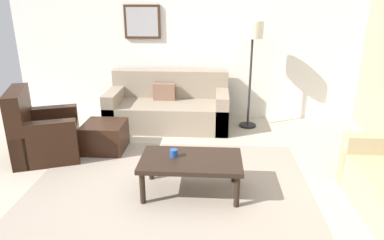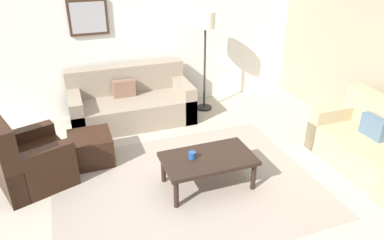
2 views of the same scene
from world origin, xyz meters
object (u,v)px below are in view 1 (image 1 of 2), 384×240
at_px(lamp_standing, 252,41).
at_px(framed_artwork, 142,22).
at_px(coffee_table, 191,163).
at_px(cup, 174,153).
at_px(ottoman, 105,137).
at_px(armchair_leather, 41,136).
at_px(couch_main, 169,108).

bearing_deg(lamp_standing, framed_artwork, 166.00).
height_order(coffee_table, framed_artwork, framed_artwork).
height_order(cup, lamp_standing, lamp_standing).
bearing_deg(framed_artwork, coffee_table, -69.09).
distance_m(cup, lamp_standing, 2.52).
bearing_deg(ottoman, coffee_table, -39.39).
height_order(coffee_table, cup, cup).
distance_m(ottoman, framed_artwork, 2.14).
bearing_deg(coffee_table, cup, 168.87).
bearing_deg(armchair_leather, coffee_table, -20.65).
distance_m(armchair_leather, cup, 2.02).
relative_size(armchair_leather, ottoman, 1.82).
xyz_separation_m(armchair_leather, cup, (1.87, -0.74, 0.15)).
height_order(armchair_leather, cup, armchair_leather).
bearing_deg(couch_main, ottoman, -124.99).
bearing_deg(lamp_standing, coffee_table, -110.73).
distance_m(ottoman, coffee_table, 1.67).
xyz_separation_m(armchair_leather, ottoman, (0.78, 0.28, -0.11)).
bearing_deg(coffee_table, lamp_standing, 69.27).
relative_size(ottoman, lamp_standing, 0.33).
xyz_separation_m(cup, framed_artwork, (-0.80, 2.55, 1.20)).
xyz_separation_m(couch_main, cup, (0.32, -2.12, 0.16)).
relative_size(couch_main, ottoman, 3.50).
height_order(couch_main, coffee_table, couch_main).
xyz_separation_m(coffee_table, cup, (-0.19, 0.04, 0.09)).
height_order(armchair_leather, coffee_table, armchair_leather).
distance_m(ottoman, cup, 1.51).
bearing_deg(framed_artwork, cup, -72.62).
bearing_deg(ottoman, couch_main, 55.01).
height_order(cup, framed_artwork, framed_artwork).
relative_size(armchair_leather, cup, 11.84).
xyz_separation_m(coffee_table, framed_artwork, (-0.99, 2.59, 1.30)).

